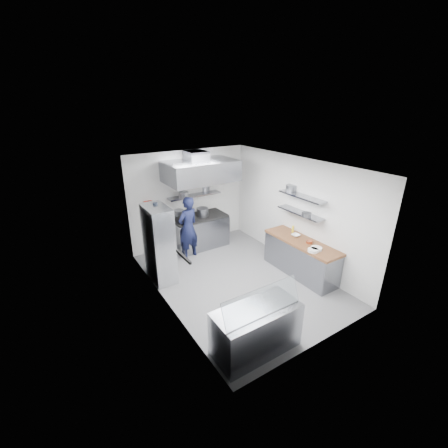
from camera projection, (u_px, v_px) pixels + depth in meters
floor at (237, 279)px, 7.31m from camera, size 5.00×5.00×0.00m
ceiling at (239, 165)px, 6.25m from camera, size 5.00×5.00×0.00m
wall_back at (189, 198)px, 8.74m from camera, size 3.60×2.80×0.02m
wall_front at (327, 277)px, 4.83m from camera, size 3.60×2.80×0.02m
wall_left at (163, 245)px, 5.89m from camera, size 2.80×5.00×0.02m
wall_right at (296, 212)px, 7.67m from camera, size 2.80×5.00×0.02m
gas_range at (200, 232)px, 8.83m from camera, size 1.60×0.80×0.90m
cooktop at (199, 217)px, 8.65m from camera, size 1.57×0.78×0.06m
stock_pot_left at (179, 213)px, 8.56m from camera, size 0.28×0.28×0.20m
stock_pot_mid at (202, 212)px, 8.60m from camera, size 0.34×0.34×0.24m
over_range_shelf at (195, 195)px, 8.62m from camera, size 1.60×0.30×0.04m
shelf_pot_a at (184, 195)px, 8.24m from camera, size 0.26×0.26×0.18m
shelf_pot_b at (204, 187)px, 8.99m from camera, size 0.30×0.30×0.22m
extractor_hood at (201, 171)px, 8.00m from camera, size 1.90×1.15×0.55m
hood_duct at (196, 156)px, 8.03m from camera, size 0.55×0.55×0.24m
red_firebox at (148, 206)px, 8.06m from camera, size 0.22×0.10×0.26m
chef at (188, 228)px, 8.05m from camera, size 0.73×0.58×1.74m
wire_rack at (159, 244)px, 7.01m from camera, size 0.50×0.90×1.85m
rack_bin_a at (161, 250)px, 7.00m from camera, size 0.15×0.19×0.17m
rack_bin_b at (154, 226)px, 7.08m from camera, size 0.14×0.18×0.16m
rack_jar at (155, 207)px, 6.83m from camera, size 0.11×0.11×0.18m
knife_strip at (184, 257)px, 5.14m from camera, size 0.04×0.55×0.05m
prep_counter_base at (300, 258)px, 7.42m from camera, size 0.62×2.00×0.84m
prep_counter_top at (302, 242)px, 7.25m from camera, size 0.65×2.04×0.06m
plate_stack_a at (316, 249)px, 6.79m from camera, size 0.25×0.25×0.06m
plate_stack_b at (313, 250)px, 6.71m from camera, size 0.24×0.24×0.06m
copper_pan at (309, 242)px, 7.11m from camera, size 0.15×0.15×0.06m
squeeze_bottle at (293, 229)px, 7.67m from camera, size 0.05×0.05×0.18m
mixing_bowl at (296, 235)px, 7.48m from camera, size 0.22×0.22×0.05m
wall_shelf_lower at (300, 213)px, 7.32m from camera, size 0.30×1.30×0.04m
wall_shelf_upper at (302, 196)px, 7.16m from camera, size 0.30×1.30×0.04m
shelf_pot_c at (307, 215)px, 6.99m from camera, size 0.22×0.22×0.10m
shelf_pot_d at (291, 188)px, 7.55m from camera, size 0.28×0.28×0.14m
display_case at (256, 329)px, 5.09m from camera, size 1.50×0.70×0.85m
display_glass at (262, 302)px, 4.75m from camera, size 1.47×0.19×0.42m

